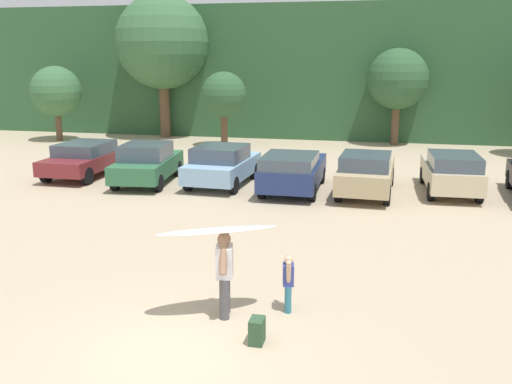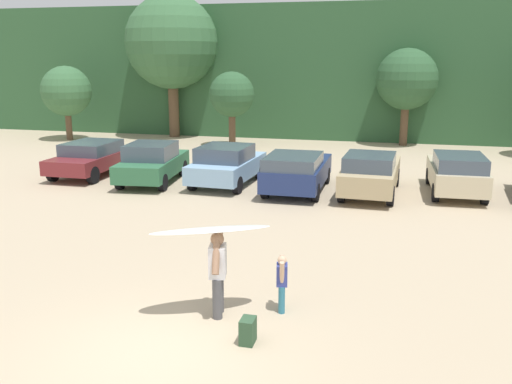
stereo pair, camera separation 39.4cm
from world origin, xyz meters
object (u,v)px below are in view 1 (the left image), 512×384
parked_car_maroon (84,158)px  person_child (288,280)px  parked_car_navy (293,170)px  backpack_dropped (257,331)px  parked_car_forest_green (147,163)px  parked_car_champagne (451,171)px  person_adult (225,269)px  parked_car_tan (366,172)px  parked_car_sky_blue (222,164)px  surfboard_white (218,230)px

parked_car_maroon → person_child: parked_car_maroon is taller
parked_car_navy → backpack_dropped: size_ratio=9.66×
parked_car_navy → person_child: (1.45, -9.79, -0.15)m
backpack_dropped → person_child: bearing=77.3°
parked_car_forest_green → parked_car_champagne: (11.25, 0.78, 0.01)m
parked_car_champagne → parked_car_forest_green: bearing=92.3°
parked_car_forest_green → person_adult: bearing=-155.9°
parked_car_tan → person_adult: bearing=170.4°
parked_car_forest_green → parked_car_navy: size_ratio=1.00×
parked_car_maroon → parked_car_tan: bearing=-92.4°
parked_car_champagne → parked_car_maroon: bearing=89.1°
parked_car_sky_blue → surfboard_white: bearing=-161.4°
parked_car_navy → person_child: size_ratio=3.85×
parked_car_tan → parked_car_maroon: bearing=89.9°
parked_car_maroon → parked_car_tan: (11.30, -0.55, 0.04)m
parked_car_maroon → backpack_dropped: (9.83, -11.92, -0.53)m
parked_car_maroon → person_adult: size_ratio=2.44×
parked_car_forest_green → backpack_dropped: 13.24m
parked_car_maroon → parked_car_sky_blue: (5.91, -0.26, 0.04)m
parked_car_forest_green → person_child: 12.25m
parked_car_maroon → parked_car_sky_blue: size_ratio=0.96×
parked_car_tan → surfboard_white: size_ratio=2.03×
parked_car_navy → surfboard_white: surfboard_white is taller
parked_car_sky_blue → parked_car_champagne: bearing=-83.9°
parked_car_sky_blue → surfboard_white: size_ratio=1.82×
person_adult → person_child: 1.26m
parked_car_maroon → person_child: bearing=-135.7°
parked_car_tan → person_child: bearing=176.1°
parked_car_forest_green → person_adult: (6.01, -10.42, 0.14)m
person_adult → backpack_dropped: (0.82, -0.91, -0.70)m
person_adult → surfboard_white: (-0.11, -0.03, 0.77)m
parked_car_tan → parked_car_champagne: bearing=-73.2°
surfboard_white → parked_car_tan: bearing=-130.1°
backpack_dropped → parked_car_forest_green: bearing=121.1°
person_child → parked_car_navy: bearing=-92.7°
surfboard_white → parked_car_forest_green: bearing=-87.7°
parked_car_sky_blue → person_child: parked_car_sky_blue is taller
parked_car_sky_blue → parked_car_tan: bearing=-90.1°
parked_car_forest_green → parked_car_navy: parked_car_forest_green is taller
parked_car_champagne → surfboard_white: (-5.35, -11.23, 0.90)m
parked_car_maroon → person_adult: person_adult is taller
parked_car_navy → parked_car_tan: bearing=-85.5°
person_adult → person_child: person_adult is taller
parked_car_sky_blue → parked_car_tan: 5.40m
parked_car_navy → parked_car_champagne: bearing=-80.3°
parked_car_sky_blue → parked_car_champagne: size_ratio=0.99×
parked_car_sky_blue → parked_car_navy: 2.83m
parked_car_sky_blue → backpack_dropped: parked_car_sky_blue is taller
surfboard_white → parked_car_maroon: bearing=-78.3°
parked_car_sky_blue → parked_car_navy: parked_car_sky_blue is taller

